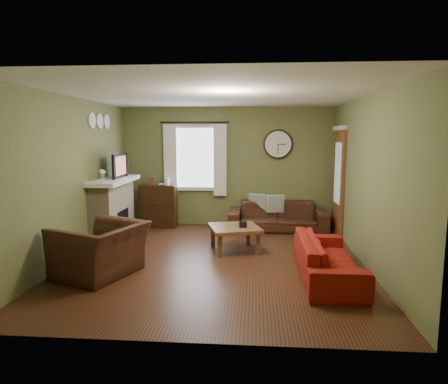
# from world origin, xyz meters

# --- Properties ---
(floor) EXTENTS (4.60, 5.20, 0.00)m
(floor) POSITION_xyz_m (0.00, 0.00, 0.00)
(floor) COLOR #412314
(floor) RESTS_ON ground
(ceiling) EXTENTS (4.60, 5.20, 0.00)m
(ceiling) POSITION_xyz_m (0.00, 0.00, 2.60)
(ceiling) COLOR white
(ceiling) RESTS_ON ground
(wall_left) EXTENTS (0.00, 5.20, 2.60)m
(wall_left) POSITION_xyz_m (-2.30, 0.00, 1.30)
(wall_left) COLOR olive
(wall_left) RESTS_ON ground
(wall_right) EXTENTS (0.00, 5.20, 2.60)m
(wall_right) POSITION_xyz_m (2.30, 0.00, 1.30)
(wall_right) COLOR olive
(wall_right) RESTS_ON ground
(wall_back) EXTENTS (4.60, 0.00, 2.60)m
(wall_back) POSITION_xyz_m (0.00, 2.60, 1.30)
(wall_back) COLOR olive
(wall_back) RESTS_ON ground
(wall_front) EXTENTS (4.60, 0.00, 2.60)m
(wall_front) POSITION_xyz_m (0.00, -2.60, 1.30)
(wall_front) COLOR olive
(wall_front) RESTS_ON ground
(fireplace) EXTENTS (0.40, 1.40, 1.10)m
(fireplace) POSITION_xyz_m (-2.10, 1.15, 0.55)
(fireplace) COLOR #C4AB8B
(fireplace) RESTS_ON floor
(firebox) EXTENTS (0.04, 0.60, 0.55)m
(firebox) POSITION_xyz_m (-1.91, 1.15, 0.30)
(firebox) COLOR black
(firebox) RESTS_ON fireplace
(mantel) EXTENTS (0.58, 1.60, 0.08)m
(mantel) POSITION_xyz_m (-2.07, 1.15, 1.14)
(mantel) COLOR white
(mantel) RESTS_ON fireplace
(tv) EXTENTS (0.08, 0.60, 0.35)m
(tv) POSITION_xyz_m (-2.05, 1.30, 1.35)
(tv) COLOR black
(tv) RESTS_ON mantel
(tv_screen) EXTENTS (0.02, 0.62, 0.36)m
(tv_screen) POSITION_xyz_m (-1.97, 1.30, 1.41)
(tv_screen) COLOR #994C3F
(tv_screen) RESTS_ON mantel
(medallion_left) EXTENTS (0.28, 0.28, 0.03)m
(medallion_left) POSITION_xyz_m (-2.28, 0.80, 2.25)
(medallion_left) COLOR white
(medallion_left) RESTS_ON wall_left
(medallion_mid) EXTENTS (0.28, 0.28, 0.03)m
(medallion_mid) POSITION_xyz_m (-2.28, 1.15, 2.25)
(medallion_mid) COLOR white
(medallion_mid) RESTS_ON wall_left
(medallion_right) EXTENTS (0.28, 0.28, 0.03)m
(medallion_right) POSITION_xyz_m (-2.28, 1.50, 2.25)
(medallion_right) COLOR white
(medallion_right) RESTS_ON wall_left
(window_pane) EXTENTS (1.00, 0.02, 1.30)m
(window_pane) POSITION_xyz_m (-0.70, 2.58, 1.50)
(window_pane) COLOR silver
(window_pane) RESTS_ON wall_back
(curtain_rod) EXTENTS (0.03, 0.03, 1.50)m
(curtain_rod) POSITION_xyz_m (-0.70, 2.48, 2.27)
(curtain_rod) COLOR black
(curtain_rod) RESTS_ON wall_back
(curtain_left) EXTENTS (0.28, 0.04, 1.55)m
(curtain_left) POSITION_xyz_m (-1.25, 2.48, 1.45)
(curtain_left) COLOR white
(curtain_left) RESTS_ON wall_back
(curtain_right) EXTENTS (0.28, 0.04, 1.55)m
(curtain_right) POSITION_xyz_m (-0.15, 2.48, 1.45)
(curtain_right) COLOR white
(curtain_right) RESTS_ON wall_back
(wall_clock) EXTENTS (0.64, 0.06, 0.64)m
(wall_clock) POSITION_xyz_m (1.10, 2.55, 1.80)
(wall_clock) COLOR white
(wall_clock) RESTS_ON wall_back
(door) EXTENTS (0.05, 0.90, 2.10)m
(door) POSITION_xyz_m (2.27, 1.85, 1.05)
(door) COLOR brown
(door) RESTS_ON floor
(bookshelf) EXTENTS (0.78, 0.33, 0.93)m
(bookshelf) POSITION_xyz_m (-1.48, 2.26, 0.46)
(bookshelf) COLOR black
(bookshelf) RESTS_ON floor
(book) EXTENTS (0.18, 0.23, 0.02)m
(book) POSITION_xyz_m (-1.48, 2.33, 0.96)
(book) COLOR brown
(book) RESTS_ON bookshelf
(sofa_brown) EXTENTS (2.06, 0.81, 0.60)m
(sofa_brown) POSITION_xyz_m (1.10, 2.18, 0.30)
(sofa_brown) COLOR #381D13
(sofa_brown) RESTS_ON floor
(pillow_left) EXTENTS (0.38, 0.19, 0.37)m
(pillow_left) POSITION_xyz_m (0.67, 2.36, 0.55)
(pillow_left) COLOR #9DACAA
(pillow_left) RESTS_ON sofa_brown
(pillow_right) EXTENTS (0.38, 0.17, 0.37)m
(pillow_right) POSITION_xyz_m (1.05, 2.25, 0.55)
(pillow_right) COLOR #9DACAA
(pillow_right) RESTS_ON sofa_brown
(sofa_red) EXTENTS (0.75, 1.93, 0.56)m
(sofa_red) POSITION_xyz_m (1.64, -0.68, 0.28)
(sofa_red) COLOR maroon
(sofa_red) RESTS_ON floor
(armchair) EXTENTS (1.34, 1.42, 0.74)m
(armchair) POSITION_xyz_m (-1.57, -0.82, 0.37)
(armchair) COLOR #381D13
(armchair) RESTS_ON floor
(coffee_table) EXTENTS (1.01, 1.01, 0.43)m
(coffee_table) POSITION_xyz_m (0.27, 0.54, 0.22)
(coffee_table) COLOR brown
(coffee_table) RESTS_ON floor
(tissue_box) EXTENTS (0.14, 0.14, 0.10)m
(tissue_box) POSITION_xyz_m (0.41, 0.50, 0.40)
(tissue_box) COLOR black
(tissue_box) RESTS_ON coffee_table
(wine_glass_a) EXTENTS (0.08, 0.08, 0.22)m
(wine_glass_a) POSITION_xyz_m (-2.05, 0.55, 1.29)
(wine_glass_a) COLOR white
(wine_glass_a) RESTS_ON mantel
(wine_glass_b) EXTENTS (0.07, 0.07, 0.20)m
(wine_glass_b) POSITION_xyz_m (-2.05, 0.65, 1.28)
(wine_glass_b) COLOR white
(wine_glass_b) RESTS_ON mantel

